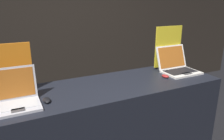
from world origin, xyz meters
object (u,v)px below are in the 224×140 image
Objects in this scene: promo_stand_front at (12,70)px; laptop_back at (177,66)px; mouse_front at (47,100)px; laptop_front at (16,97)px; mouse_back at (165,76)px; promo_stand_back at (168,48)px.

laptop_back is at bearing -5.46° from promo_stand_front.
laptop_front is at bearing 168.56° from mouse_front.
mouse_front is at bearing -174.11° from laptop_back.
laptop_front reaches higher than mouse_back.
promo_stand_front reaches higher than laptop_back.
laptop_back is at bearing -90.00° from promo_stand_back.
laptop_front is 3.67× the size of mouse_back.
laptop_front is at bearing -170.31° from promo_stand_back.
laptop_front is 1.72m from laptop_back.
promo_stand_back reaches higher than laptop_front.
promo_stand_back is (1.72, 0.29, 0.18)m from laptop_front.
laptop_back is 4.35× the size of mouse_back.
promo_stand_back reaches higher than mouse_front.
laptop_back is at bearing 5.89° from mouse_front.
mouse_front is 1.55m from promo_stand_back.
mouse_front is (0.22, -0.04, -0.05)m from laptop_front.
mouse_back is (1.46, 0.01, -0.05)m from laptop_front.
mouse_back is (1.46, -0.26, -0.20)m from promo_stand_front.
promo_stand_back is at bearing 90.00° from laptop_back.
mouse_front is at bearing -11.44° from laptop_front.
mouse_front is 0.21× the size of promo_stand_back.
mouse_back is at bearing -131.72° from promo_stand_back.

